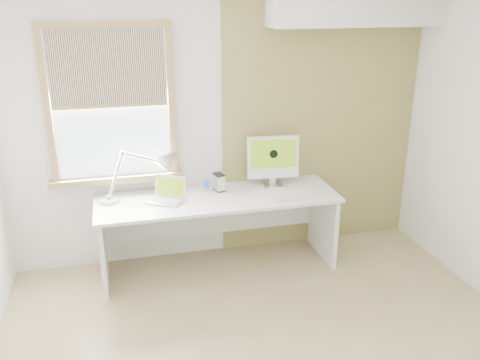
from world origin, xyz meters
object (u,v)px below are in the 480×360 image
object	(u,v)px
external_drive	(219,182)
imac	(273,158)
desk	(217,214)
desk_lamp	(156,169)
laptop	(168,195)

from	to	relation	value
external_drive	imac	xyz separation A→B (m)	(0.53, 0.01, 0.19)
imac	external_drive	bearing A→B (deg)	-178.51
desk	desk_lamp	size ratio (longest dim) A/B	2.70
desk	desk_lamp	world-z (taller)	desk_lamp
imac	laptop	bearing A→B (deg)	-172.10
desk_lamp	imac	xyz separation A→B (m)	(1.10, -0.05, 0.04)
imac	desk_lamp	bearing A→B (deg)	177.28
laptop	external_drive	world-z (taller)	laptop
laptop	imac	bearing A→B (deg)	7.90
external_drive	imac	bearing A→B (deg)	1.49
desk	laptop	world-z (taller)	laptop
desk	external_drive	xyz separation A→B (m)	(0.04, 0.09, 0.28)
imac	desk	bearing A→B (deg)	-169.39
desk	laptop	size ratio (longest dim) A/B	5.78
desk_lamp	imac	distance (m)	1.10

